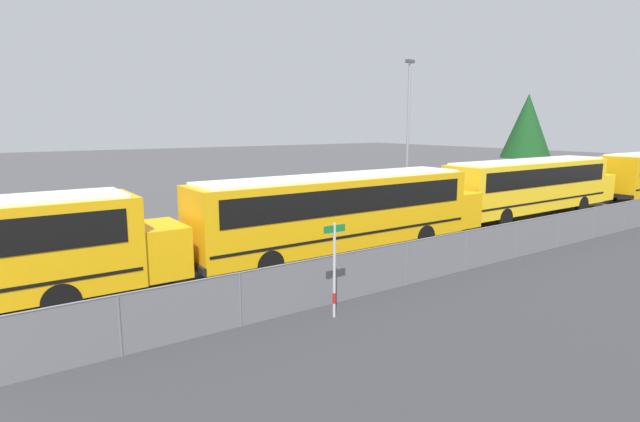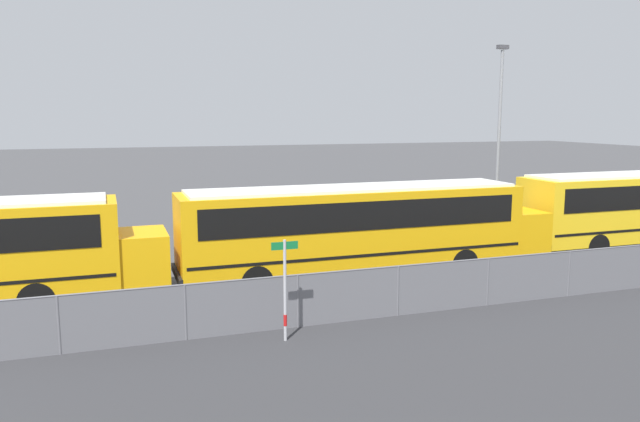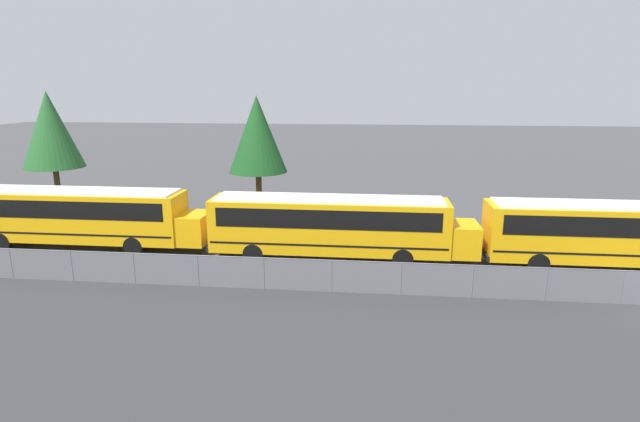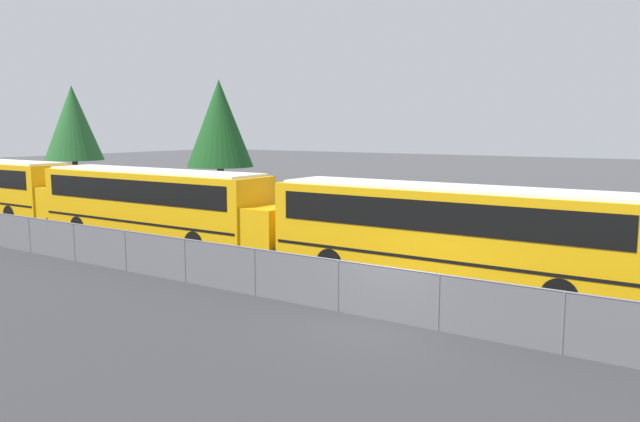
# 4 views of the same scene
# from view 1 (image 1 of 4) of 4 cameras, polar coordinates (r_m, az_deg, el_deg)

# --- Properties ---
(school_bus_4) EXTENTS (13.77, 2.45, 3.30)m
(school_bus_4) POSITION_cam_1_polar(r_m,az_deg,el_deg) (20.07, 2.83, 0.38)
(school_bus_4) COLOR #EDA80F
(school_bus_4) RESTS_ON ground_plane
(school_bus_5) EXTENTS (13.77, 2.45, 3.30)m
(school_bus_5) POSITION_cam_1_polar(r_m,az_deg,el_deg) (31.08, 23.19, 2.97)
(school_bus_5) COLOR yellow
(school_bus_5) RESTS_ON ground_plane
(street_sign) EXTENTS (0.70, 0.09, 2.65)m
(street_sign) POSITION_cam_1_polar(r_m,az_deg,el_deg) (13.69, 1.65, -6.49)
(street_sign) COLOR #B7B7BC
(street_sign) RESTS_ON ground_plane
(light_pole) EXTENTS (0.60, 0.24, 9.20)m
(light_pole) POSITION_cam_1_polar(r_m,az_deg,el_deg) (32.21, 10.03, 9.22)
(light_pole) COLOR gray
(light_pole) RESTS_ON ground_plane
(tree_2) EXTENTS (4.48, 4.48, 8.05)m
(tree_2) POSITION_cam_1_polar(r_m,az_deg,el_deg) (50.09, 22.59, 8.95)
(tree_2) COLOR #51381E
(tree_2) RESTS_ON ground_plane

